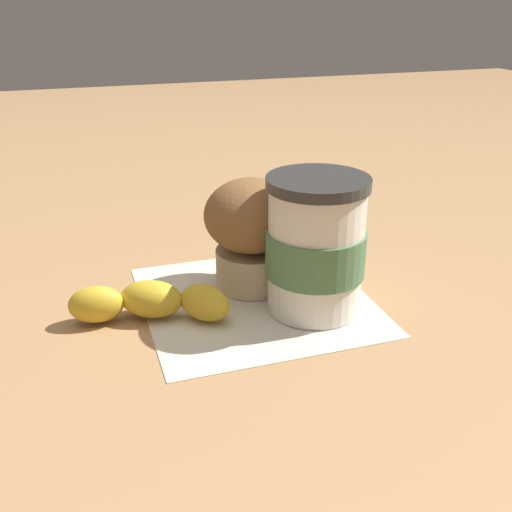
# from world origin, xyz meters

# --- Properties ---
(ground_plane) EXTENTS (3.00, 3.00, 0.00)m
(ground_plane) POSITION_xyz_m (0.00, 0.00, 0.00)
(ground_plane) COLOR #A87C51
(paper_napkin) EXTENTS (0.22, 0.22, 0.00)m
(paper_napkin) POSITION_xyz_m (0.00, 0.00, 0.00)
(paper_napkin) COLOR beige
(paper_napkin) RESTS_ON ground_plane
(coffee_cup) EXTENTS (0.09, 0.09, 0.13)m
(coffee_cup) POSITION_xyz_m (-0.05, 0.03, 0.07)
(coffee_cup) COLOR silver
(coffee_cup) RESTS_ON paper_napkin
(muffin) EXTENTS (0.10, 0.10, 0.11)m
(muffin) POSITION_xyz_m (-0.01, -0.03, 0.06)
(muffin) COLOR beige
(muffin) RESTS_ON paper_napkin
(banana) EXTENTS (0.15, 0.08, 0.04)m
(banana) POSITION_xyz_m (0.10, 0.01, 0.02)
(banana) COLOR gold
(banana) RESTS_ON paper_napkin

